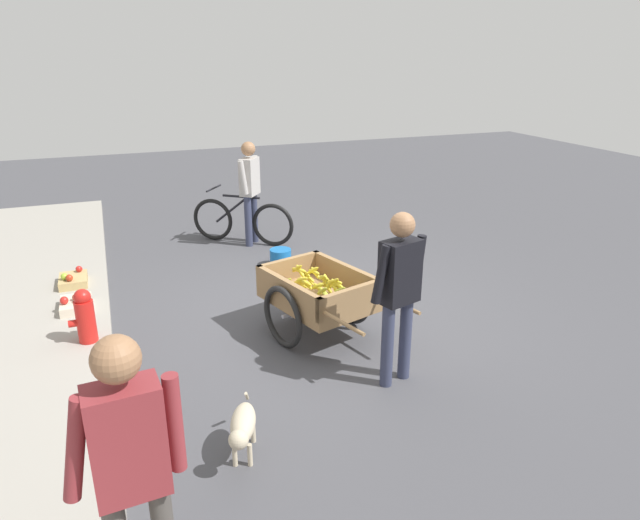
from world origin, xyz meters
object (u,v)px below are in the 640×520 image
fruit_cart (318,295)px  plastic_bucket (281,258)px  bicycle (242,221)px  dog (243,426)px  apple_crate (77,309)px  bystander_person (130,461)px  fire_hydrant (86,321)px  mixed_fruit_crate (74,284)px  cyclist_person (250,184)px  vendor_person (399,285)px

fruit_cart → plastic_bucket: (2.05, -0.22, -0.32)m
bicycle → dog: bicycle is taller
apple_crate → bystander_person: 4.06m
fire_hydrant → plastic_bucket: fire_hydrant is taller
fire_hydrant → mixed_fruit_crate: fire_hydrant is taller
fruit_cart → cyclist_person: size_ratio=1.15×
bicycle → mixed_fruit_crate: 2.68m
bicycle → bystander_person: bearing=161.9°
fire_hydrant → plastic_bucket: bearing=-56.9°
vendor_person → cyclist_person: vendor_person is taller
fruit_cart → plastic_bucket: size_ratio=6.12×
mixed_fruit_crate → bystander_person: bystander_person is taller
vendor_person → fire_hydrant: size_ratio=2.35×
plastic_bucket → bystander_person: size_ratio=0.18×
cyclist_person → mixed_fruit_crate: (-1.09, 2.52, -0.81)m
bicycle → dog: size_ratio=2.10×
bystander_person → plastic_bucket: bearing=-24.7°
dog → bystander_person: 1.48m
cyclist_person → dog: size_ratio=2.43×
dog → plastic_bucket: dog is taller
cyclist_person → dog: 4.97m
plastic_bucket → apple_crate: (-0.78, 2.60, 0.00)m
fruit_cart → bicycle: (3.23, 0.02, -0.09)m
bicycle → bystander_person: size_ratio=0.82×
fruit_cart → apple_crate: (1.28, 2.37, -0.32)m
fruit_cart → fire_hydrant: (0.44, 2.25, -0.11)m
bicycle → fire_hydrant: size_ratio=2.02×
vendor_person → apple_crate: vendor_person is taller
fire_hydrant → apple_crate: (0.83, 0.13, -0.21)m
vendor_person → bicycle: vendor_person is taller
bystander_person → apple_crate: bearing=6.2°
fruit_cart → bicycle: bicycle is taller
fruit_cart → cyclist_person: bearing=-1.8°
fire_hydrant → fruit_cart: bearing=-101.2°
apple_crate → fire_hydrant: bearing=-171.4°
vendor_person → dog: vendor_person is taller
fruit_cart → dog: (-1.62, 1.19, -0.17)m
apple_crate → bystander_person: size_ratio=0.27×
fruit_cart → mixed_fruit_crate: size_ratio=4.08×
dog → plastic_bucket: size_ratio=2.19×
bicycle → vendor_person: bearing=-175.4°
dog → fire_hydrant: size_ratio=0.96×
mixed_fruit_crate → apple_crate: bearing=-176.5°
fruit_cart → fire_hydrant: fruit_cart is taller
apple_crate → mixed_fruit_crate: bearing=3.5°
mixed_fruit_crate → cyclist_person: bearing=-66.6°
dog → apple_crate: size_ratio=1.46×
bicycle → dog: (-4.85, 1.17, -0.08)m
fruit_cart → cyclist_person: cyclist_person is taller
bicycle → plastic_bucket: 1.22m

